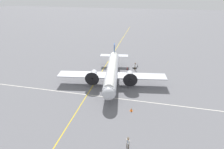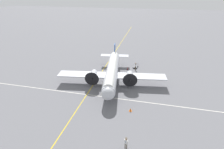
{
  "view_description": "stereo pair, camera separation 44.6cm",
  "coord_description": "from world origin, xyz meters",
  "px_view_note": "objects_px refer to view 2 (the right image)",
  "views": [
    {
      "loc": [
        32.45,
        7.05,
        18.09
      ],
      "look_at": [
        0.0,
        0.0,
        1.59
      ],
      "focal_mm": 28.0,
      "sensor_mm": 36.0,
      "label": 1
    },
    {
      "loc": [
        32.35,
        7.49,
        18.09
      ],
      "look_at": [
        0.0,
        0.0,
        1.59
      ],
      "focal_mm": 28.0,
      "sensor_mm": 36.0,
      "label": 2
    }
  ],
  "objects_px": {
    "crew_foreground": "(126,142)",
    "passenger_boarding": "(136,65)",
    "airliner_main": "(112,72)",
    "baggage_cart": "(136,66)",
    "suitcase_near_door": "(128,69)",
    "traffic_cone": "(130,110)"
  },
  "relations": [
    {
      "from": "airliner_main",
      "to": "suitcase_near_door",
      "type": "xyz_separation_m",
      "value": [
        -7.05,
        2.36,
        -2.21
      ]
    },
    {
      "from": "airliner_main",
      "to": "suitcase_near_door",
      "type": "distance_m",
      "value": 7.76
    },
    {
      "from": "passenger_boarding",
      "to": "baggage_cart",
      "type": "xyz_separation_m",
      "value": [
        -1.58,
        -0.11,
        -0.83
      ]
    },
    {
      "from": "suitcase_near_door",
      "to": "passenger_boarding",
      "type": "bearing_deg",
      "value": 101.86
    },
    {
      "from": "traffic_cone",
      "to": "crew_foreground",
      "type": "bearing_deg",
      "value": 3.22
    },
    {
      "from": "airliner_main",
      "to": "passenger_boarding",
      "type": "distance_m",
      "value": 8.65
    },
    {
      "from": "passenger_boarding",
      "to": "traffic_cone",
      "type": "distance_m",
      "value": 16.45
    },
    {
      "from": "traffic_cone",
      "to": "baggage_cart",
      "type": "bearing_deg",
      "value": -176.51
    },
    {
      "from": "baggage_cart",
      "to": "passenger_boarding",
      "type": "bearing_deg",
      "value": 9.82
    },
    {
      "from": "airliner_main",
      "to": "baggage_cart",
      "type": "height_order",
      "value": "airliner_main"
    },
    {
      "from": "passenger_boarding",
      "to": "suitcase_near_door",
      "type": "bearing_deg",
      "value": -116.11
    },
    {
      "from": "crew_foreground",
      "to": "traffic_cone",
      "type": "bearing_deg",
      "value": -60.17
    },
    {
      "from": "airliner_main",
      "to": "suitcase_near_door",
      "type": "relative_size",
      "value": 42.33
    },
    {
      "from": "airliner_main",
      "to": "baggage_cart",
      "type": "relative_size",
      "value": 9.31
    },
    {
      "from": "baggage_cart",
      "to": "traffic_cone",
      "type": "height_order",
      "value": "traffic_cone"
    },
    {
      "from": "suitcase_near_door",
      "to": "traffic_cone",
      "type": "relative_size",
      "value": 0.9
    },
    {
      "from": "traffic_cone",
      "to": "suitcase_near_door",
      "type": "bearing_deg",
      "value": -169.96
    },
    {
      "from": "crew_foreground",
      "to": "baggage_cart",
      "type": "relative_size",
      "value": 0.73
    },
    {
      "from": "airliner_main",
      "to": "passenger_boarding",
      "type": "xyz_separation_m",
      "value": [
        -7.44,
        4.21,
        -1.35
      ]
    },
    {
      "from": "baggage_cart",
      "to": "traffic_cone",
      "type": "relative_size",
      "value": 4.09
    },
    {
      "from": "baggage_cart",
      "to": "traffic_cone",
      "type": "bearing_deg",
      "value": 9.24
    },
    {
      "from": "crew_foreground",
      "to": "passenger_boarding",
      "type": "height_order",
      "value": "passenger_boarding"
    }
  ]
}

